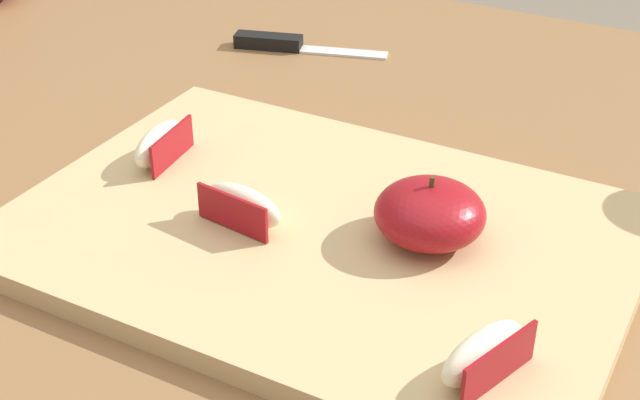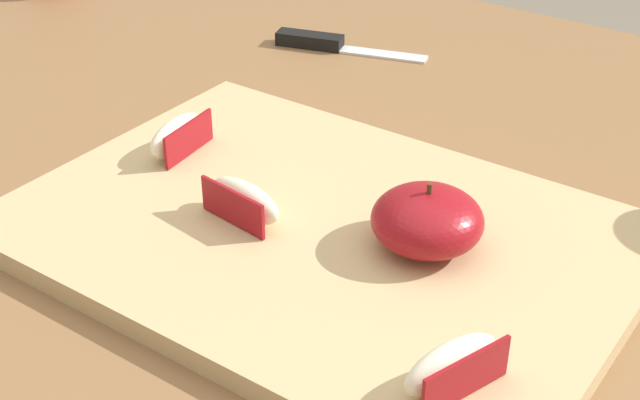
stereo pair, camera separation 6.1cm
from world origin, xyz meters
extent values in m
cube|color=brown|center=(0.00, 0.00, 0.76)|extent=(1.49, 0.94, 0.03)
cube|color=brown|center=(-0.69, 0.41, 0.37)|extent=(0.06, 0.06, 0.75)
cube|color=tan|center=(0.07, -0.06, 0.79)|extent=(0.42, 0.30, 0.02)
ellipsoid|color=maroon|center=(0.15, -0.04, 0.81)|extent=(0.07, 0.07, 0.04)
cylinder|color=#4C3319|center=(0.15, -0.04, 0.84)|extent=(0.00, 0.00, 0.01)
ellipsoid|color=#F4EACC|center=(0.22, -0.15, 0.81)|extent=(0.04, 0.07, 0.03)
cube|color=maroon|center=(0.23, -0.15, 0.81)|extent=(0.02, 0.06, 0.03)
ellipsoid|color=#F4EACC|center=(0.03, -0.08, 0.81)|extent=(0.07, 0.03, 0.03)
cube|color=maroon|center=(0.03, -0.09, 0.81)|extent=(0.06, 0.01, 0.03)
ellipsoid|color=#F4EACC|center=(-0.08, -0.03, 0.81)|extent=(0.03, 0.07, 0.03)
cube|color=maroon|center=(-0.07, -0.03, 0.81)|extent=(0.01, 0.06, 0.03)
cube|color=silver|center=(-0.07, 0.26, 0.78)|extent=(0.09, 0.04, 0.00)
cube|color=black|center=(-0.15, 0.24, 0.78)|extent=(0.07, 0.04, 0.01)
camera|label=1|loc=(0.32, -0.52, 1.13)|focal=50.64mm
camera|label=2|loc=(0.38, -0.48, 1.13)|focal=50.64mm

